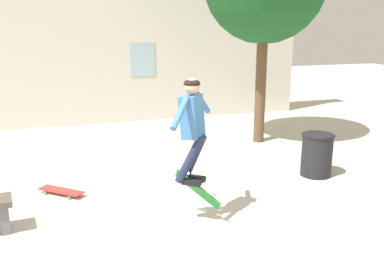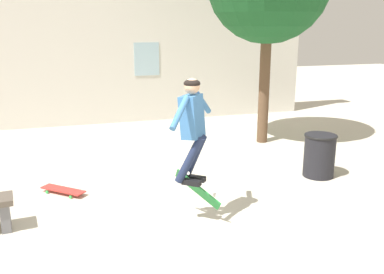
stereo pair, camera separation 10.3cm
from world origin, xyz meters
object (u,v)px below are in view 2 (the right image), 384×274
(trash_bin, at_px, (319,154))
(skateboard_resting, at_px, (63,190))
(skateboard_flipping, at_px, (198,189))
(skater, at_px, (192,122))

(trash_bin, height_order, skateboard_resting, trash_bin)
(trash_bin, xyz_separation_m, skateboard_flipping, (-2.68, -1.09, 0.05))
(skateboard_flipping, height_order, skateboard_resting, skateboard_flipping)
(skater, bearing_deg, skateboard_flipping, 39.68)
(skater, xyz_separation_m, skateboard_flipping, (0.08, -0.00, -0.98))
(skater, distance_m, skateboard_flipping, 0.98)
(skateboard_resting, bearing_deg, trash_bin, 36.07)
(trash_bin, height_order, skateboard_flipping, trash_bin)
(trash_bin, height_order, skater, skater)
(skater, relative_size, skateboard_resting, 2.00)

